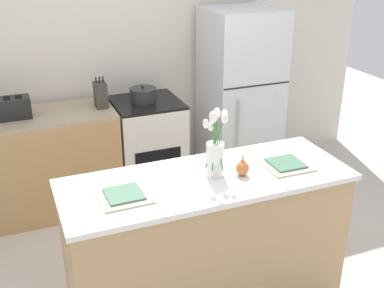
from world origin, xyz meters
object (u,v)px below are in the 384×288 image
object	(u,v)px
plate_setting_left	(124,195)
toaster	(14,108)
refrigerator	(240,97)
stove_range	(148,148)
flower_vase	(215,151)
plate_setting_right	(286,164)
knife_block	(101,95)
cooking_pot	(143,95)
pear_figurine	(242,168)

from	to	relation	value
plate_setting_left	toaster	xyz separation A→B (m)	(-0.49, 1.64, 0.05)
refrigerator	plate_setting_left	world-z (taller)	refrigerator
plate_setting_left	refrigerator	bearing A→B (deg)	46.05
stove_range	flower_vase	distance (m)	1.72
flower_vase	toaster	size ratio (longest dim) A/B	1.58
stove_range	plate_setting_right	size ratio (longest dim) A/B	3.17
plate_setting_right	knife_block	bearing A→B (deg)	117.27
flower_vase	toaster	bearing A→B (deg)	123.96
refrigerator	cooking_pot	size ratio (longest dim) A/B	6.99
flower_vase	refrigerator	bearing A→B (deg)	57.96
plate_setting_left	knife_block	world-z (taller)	knife_block
plate_setting_left	flower_vase	bearing A→B (deg)	4.30
knife_block	plate_setting_left	bearing A→B (deg)	-97.73
pear_figurine	cooking_pot	world-z (taller)	pear_figurine
plate_setting_right	toaster	bearing A→B (deg)	133.52
plate_setting_right	knife_block	distance (m)	1.84
pear_figurine	refrigerator	bearing A→B (deg)	63.10
stove_range	knife_block	size ratio (longest dim) A/B	3.40
knife_block	toaster	bearing A→B (deg)	179.72
stove_range	flower_vase	xyz separation A→B (m)	(-0.05, -1.60, 0.64)
toaster	pear_figurine	bearing A→B (deg)	-53.30
pear_figurine	toaster	size ratio (longest dim) A/B	0.48
plate_setting_left	pear_figurine	bearing A→B (deg)	-1.22
knife_block	stove_range	bearing A→B (deg)	0.89
cooking_pot	plate_setting_left	bearing A→B (deg)	-110.12
pear_figurine	cooking_pot	size ratio (longest dim) A/B	0.56
refrigerator	knife_block	xyz separation A→B (m)	(-1.36, -0.01, 0.19)
cooking_pot	plate_setting_right	bearing A→B (deg)	-74.40
flower_vase	knife_block	bearing A→B (deg)	102.78
flower_vase	toaster	xyz separation A→B (m)	(-1.07, 1.59, -0.10)
stove_range	knife_block	bearing A→B (deg)	-179.11
refrigerator	flower_vase	world-z (taller)	refrigerator
plate_setting_left	plate_setting_right	size ratio (longest dim) A/B	1.00
stove_range	pear_figurine	world-z (taller)	pear_figurine
pear_figurine	plate_setting_left	bearing A→B (deg)	178.78
stove_range	flower_vase	world-z (taller)	flower_vase
refrigerator	knife_block	size ratio (longest dim) A/B	6.25
refrigerator	knife_block	distance (m)	1.37
stove_range	knife_block	xyz separation A→B (m)	(-0.41, -0.01, 0.57)
pear_figurine	cooking_pot	distance (m)	1.67
toaster	plate_setting_right	bearing A→B (deg)	-46.48
flower_vase	plate_setting_right	xyz separation A→B (m)	(0.48, -0.04, -0.15)
stove_range	knife_block	distance (m)	0.70
stove_range	toaster	size ratio (longest dim) A/B	3.28
cooking_pot	knife_block	xyz separation A→B (m)	(-0.38, -0.01, 0.05)
cooking_pot	pear_figurine	bearing A→B (deg)	-85.28
pear_figurine	plate_setting_right	bearing A→B (deg)	2.80
cooking_pot	flower_vase	bearing A→B (deg)	-90.76
flower_vase	knife_block	distance (m)	1.63
stove_range	pear_figurine	xyz separation A→B (m)	(0.11, -1.66, 0.53)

